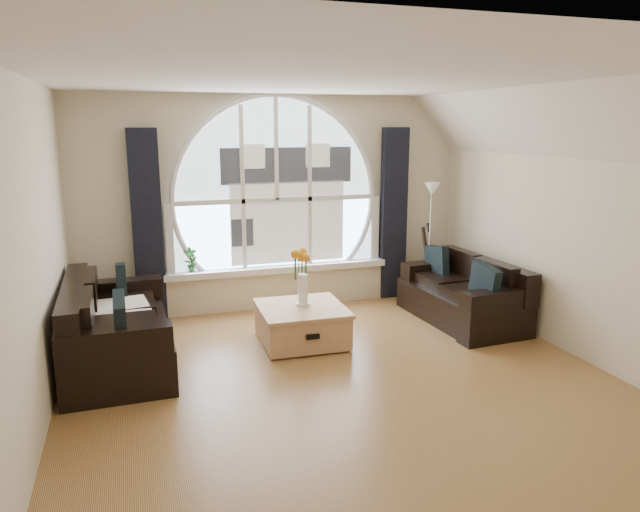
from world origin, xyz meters
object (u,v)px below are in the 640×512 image
Objects in this scene: coffee_chest at (302,323)px; vase_flowers at (303,271)px; floor_lamp at (430,243)px; sofa_right at (462,289)px; sofa_left at (118,326)px; potted_plant at (191,260)px; guitar at (423,260)px.

vase_flowers reaches higher than coffee_chest.
sofa_right is at bearing -90.49° from floor_lamp.
potted_plant is at bearing 56.58° from sofa_left.
floor_lamp is at bearing 24.57° from vase_flowers.
sofa_left is 6.00× the size of potted_plant.
vase_flowers is at bearing -174.32° from guitar.
floor_lamp is (0.01, 0.85, 0.40)m from sofa_right.
guitar reaches higher than sofa_left.
vase_flowers is 1.68m from potted_plant.
sofa_right is 5.30× the size of potted_plant.
coffee_chest is 2.89× the size of potted_plant.
vase_flowers reaches higher than guitar.
sofa_left reaches higher than coffee_chest.
vase_flowers is at bearing 58.45° from coffee_chest.
floor_lamp reaches higher than vase_flowers.
vase_flowers reaches higher than sofa_right.
guitar is 3.10m from potted_plant.
floor_lamp reaches higher than sofa_left.
floor_lamp is 3.10m from potted_plant.
sofa_right is at bearing -113.33° from guitar.
sofa_right is 1.03m from guitar.
vase_flowers is at bearing 178.67° from sofa_right.
sofa_right is 2.05m from vase_flowers.
guitar is 3.34× the size of potted_plant.
vase_flowers is at bearing -155.43° from floor_lamp.
vase_flowers is 0.66× the size of guitar.
vase_flowers is (-2.01, -0.07, 0.40)m from sofa_right.
potted_plant is at bearing 153.35° from guitar.
floor_lamp reaches higher than coffee_chest.
potted_plant is (-3.08, 0.38, -0.09)m from floor_lamp.
floor_lamp is at bearing -114.02° from guitar.
potted_plant reaches higher than sofa_left.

